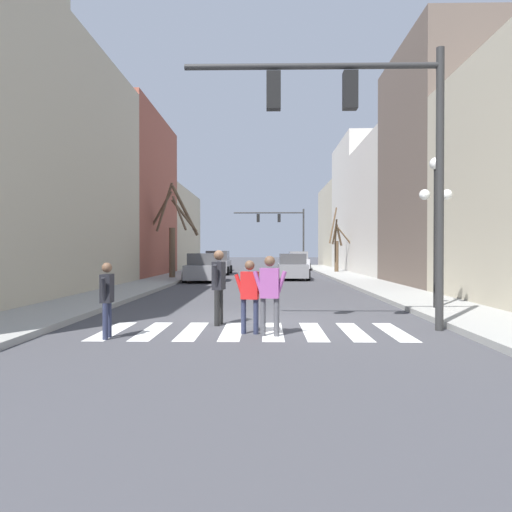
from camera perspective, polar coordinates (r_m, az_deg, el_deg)
ground_plane at (r=12.79m, az=-0.21°, el=-7.48°), size 240.00×240.00×0.00m
sidewalk_left at (r=14.10m, az=-24.08°, el=-6.47°), size 2.42×90.00×0.15m
sidewalk_right at (r=13.86m, az=24.10°, el=-6.59°), size 2.42×90.00×0.15m
building_row_left at (r=30.48m, az=-18.52°, el=6.88°), size 6.00×47.69×11.51m
building_row_right at (r=36.71m, az=16.34°, el=5.57°), size 6.00×56.26×11.86m
crosswalk_stripes at (r=11.24m, az=-0.40°, el=-8.59°), size 6.75×2.60×0.01m
traffic_signal_near at (r=11.84m, az=12.67°, el=14.07°), size 5.84×0.28×6.36m
traffic_signal_far at (r=51.97m, az=3.07°, el=3.59°), size 7.34×0.28×6.13m
street_lamp_right_corner at (r=15.40m, az=19.86°, el=5.90°), size 0.95×0.36×4.35m
car_parked_right_mid at (r=38.03m, az=-4.37°, el=-0.85°), size 1.96×4.81×1.78m
car_driving_toward_lane at (r=31.36m, az=4.16°, el=-1.29°), size 1.98×4.72×1.61m
car_driving_away_lane at (r=29.17m, az=-5.92°, el=-1.41°), size 2.10×4.33×1.64m
car_at_intersection at (r=46.74m, az=4.84°, el=-0.60°), size 2.03×4.90×1.72m
pedestrian_on_right_sidewalk at (r=10.79m, az=-0.72°, el=-3.95°), size 0.69×0.27×1.59m
pedestrian_waiting_at_curb at (r=10.67m, az=-16.66°, el=-4.14°), size 0.22×0.67×1.56m
pedestrian_crossing_street at (r=12.09m, az=-4.28°, el=-2.84°), size 0.31×0.78×1.81m
pedestrian_near_right_corner at (r=10.50m, az=1.58°, el=-3.75°), size 0.73×0.27×1.69m
street_tree_right_far at (r=39.62m, az=9.20°, el=1.21°), size 1.97×2.08×5.03m
street_tree_right_near at (r=31.33m, az=-9.36°, el=2.69°), size 3.27×2.68×5.86m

